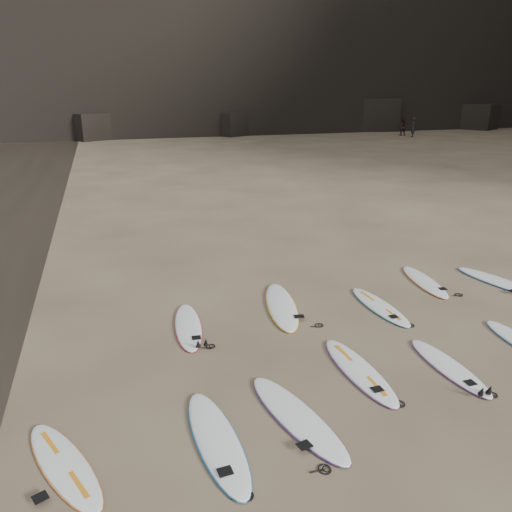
{
  "coord_description": "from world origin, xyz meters",
  "views": [
    {
      "loc": [
        -5.05,
        -7.13,
        5.15
      ],
      "look_at": [
        -1.96,
        2.95,
        1.5
      ],
      "focal_mm": 35.0,
      "sensor_mm": 36.0,
      "label": 1
    }
  ],
  "objects": [
    {
      "name": "ground",
      "position": [
        0.0,
        0.0,
        0.0
      ],
      "size": [
        240.0,
        240.0,
        0.0
      ],
      "primitive_type": "plane",
      "color": "#897559",
      "rests_on": "ground"
    },
    {
      "name": "surfboard_0",
      "position": [
        -3.79,
        -1.0,
        0.05
      ],
      "size": [
        0.78,
        2.59,
        0.09
      ],
      "primitive_type": "ellipsoid",
      "rotation": [
        0.0,
        0.0,
        0.06
      ],
      "color": "white",
      "rests_on": "ground"
    },
    {
      "name": "surfboard_1",
      "position": [
        -2.43,
        -0.83,
        0.05
      ],
      "size": [
        1.19,
        2.68,
        0.09
      ],
      "primitive_type": "ellipsoid",
      "rotation": [
        0.0,
        0.0,
        0.22
      ],
      "color": "white",
      "rests_on": "ground"
    },
    {
      "name": "surfboard_2",
      "position": [
        -0.8,
        0.11,
        0.04
      ],
      "size": [
        0.67,
        2.51,
        0.09
      ],
      "primitive_type": "ellipsoid",
      "rotation": [
        0.0,
        0.0,
        0.03
      ],
      "color": "white",
      "rests_on": "ground"
    },
    {
      "name": "surfboard_3",
      "position": [
        0.91,
        -0.26,
        0.04
      ],
      "size": [
        0.59,
        2.23,
        0.08
      ],
      "primitive_type": "ellipsoid",
      "rotation": [
        0.0,
        0.0,
        0.03
      ],
      "color": "white",
      "rests_on": "ground"
    },
    {
      "name": "surfboard_5",
      "position": [
        -3.57,
        2.87,
        0.04
      ],
      "size": [
        0.8,
        2.39,
        0.08
      ],
      "primitive_type": "ellipsoid",
      "rotation": [
        0.0,
        0.0,
        -0.1
      ],
      "color": "white",
      "rests_on": "ground"
    },
    {
      "name": "surfboard_6",
      "position": [
        -1.22,
        3.26,
        0.05
      ],
      "size": [
        1.22,
        2.87,
        0.1
      ],
      "primitive_type": "ellipsoid",
      "rotation": [
        0.0,
        0.0,
        -0.2
      ],
      "color": "white",
      "rests_on": "ground"
    },
    {
      "name": "surfboard_7",
      "position": [
        1.06,
        2.54,
        0.04
      ],
      "size": [
        0.66,
        2.39,
        0.09
      ],
      "primitive_type": "ellipsoid",
      "rotation": [
        0.0,
        0.0,
        0.04
      ],
      "color": "white",
      "rests_on": "ground"
    },
    {
      "name": "surfboard_8",
      "position": [
        3.06,
        3.61,
        0.04
      ],
      "size": [
        0.91,
        2.43,
        0.09
      ],
      "primitive_type": "ellipsoid",
      "rotation": [
        0.0,
        0.0,
        -0.14
      ],
      "color": "white",
      "rests_on": "ground"
    },
    {
      "name": "surfboard_9",
      "position": [
        5.0,
        2.99,
        0.05
      ],
      "size": [
        1.24,
        2.68,
        0.09
      ],
      "primitive_type": "ellipsoid",
      "rotation": [
        0.0,
        0.0,
        0.24
      ],
      "color": "white",
      "rests_on": "ground"
    },
    {
      "name": "surfboard_11",
      "position": [
        -5.98,
        -0.86,
        0.04
      ],
      "size": [
        1.41,
        2.3,
        0.08
      ],
      "primitive_type": "ellipsoid",
      "rotation": [
        0.0,
        0.0,
        0.41
      ],
      "color": "white",
      "rests_on": "ground"
    },
    {
      "name": "person_a",
      "position": [
        25.39,
        37.91,
        0.96
      ],
      "size": [
        0.78,
        0.84,
        1.92
      ],
      "primitive_type": "imported",
      "rotation": [
        0.0,
        0.0,
        4.09
      ],
      "color": "black",
      "rests_on": "ground"
    },
    {
      "name": "person_b",
      "position": [
        25.13,
        39.46,
        0.9
      ],
      "size": [
        0.99,
        0.85,
        1.79
      ],
      "primitive_type": "imported",
      "rotation": [
        0.0,
        0.0,
        2.93
      ],
      "color": "black",
      "rests_on": "ground"
    }
  ]
}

